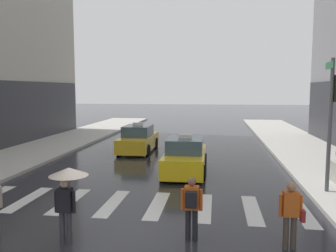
{
  "coord_description": "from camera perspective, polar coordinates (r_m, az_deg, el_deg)",
  "views": [
    {
      "loc": [
        2.66,
        -7.99,
        3.85
      ],
      "look_at": [
        0.43,
        8.0,
        2.12
      ],
      "focal_mm": 36.85,
      "sensor_mm": 36.0,
      "label": 1
    }
  ],
  "objects": [
    {
      "name": "ground_plane",
      "position": [
        9.26,
        -10.04,
        -18.58
      ],
      "size": [
        160.0,
        160.0,
        0.0
      ],
      "primitive_type": "plane",
      "color": "#26262B"
    },
    {
      "name": "crosswalk_markings",
      "position": [
        11.94,
        -5.5,
        -12.72
      ],
      "size": [
        11.3,
        2.8,
        0.01
      ],
      "color": "silver",
      "rests_on": "ground"
    },
    {
      "name": "traffic_light_pole",
      "position": [
        13.59,
        25.74,
        3.0
      ],
      "size": [
        0.44,
        0.84,
        4.8
      ],
      "color": "#47474C",
      "rests_on": "curb_right"
    },
    {
      "name": "taxi_lead",
      "position": [
        16.02,
        2.87,
        -5.15
      ],
      "size": [
        1.96,
        4.56,
        1.8
      ],
      "color": "yellow",
      "rests_on": "ground"
    },
    {
      "name": "taxi_second",
      "position": [
        21.49,
        -4.94,
        -2.28
      ],
      "size": [
        1.94,
        4.54,
        1.8
      ],
      "color": "gold",
      "rests_on": "ground"
    },
    {
      "name": "pedestrian_with_umbrella",
      "position": [
        8.96,
        -16.31,
        -9.26
      ],
      "size": [
        0.96,
        0.96,
        1.94
      ],
      "color": "#333338",
      "rests_on": "ground"
    },
    {
      "name": "pedestrian_with_backpack",
      "position": [
        8.93,
        3.92,
        -12.72
      ],
      "size": [
        0.55,
        0.43,
        1.65
      ],
      "color": "black",
      "rests_on": "ground"
    },
    {
      "name": "pedestrian_with_handbag",
      "position": [
        9.01,
        19.7,
        -13.17
      ],
      "size": [
        0.6,
        0.24,
        1.65
      ],
      "color": "#473D33",
      "rests_on": "ground"
    }
  ]
}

